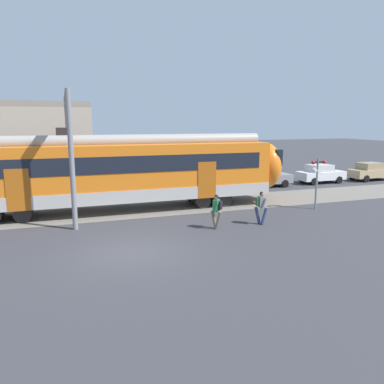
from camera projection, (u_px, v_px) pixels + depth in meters
The scene contains 8 objects.
ground_plane at pixel (130, 252), 14.64m from camera, with size 160.00×160.00×0.00m, color #38383D.
pedestrian_green at pixel (217, 208), 17.70m from camera, with size 0.50×0.68×1.67m.
pedestrian_grey at pixel (261, 205), 18.46m from camera, with size 0.61×0.60×1.67m.
parked_car_grey at pixel (266, 177), 29.24m from camera, with size 4.04×1.84×1.54m.
parked_car_white at pixel (320, 174), 31.10m from camera, with size 4.03×1.82×1.54m.
parked_car_tan at pixel (370, 171), 32.57m from camera, with size 4.04×1.84×1.54m.
catenary_gantry at pixel (69, 135), 19.96m from camera, with size 0.24×6.64×6.53m.
crossing_signal at pixel (317, 175), 21.54m from camera, with size 0.96×0.22×3.00m.
Camera 1 is at (-2.26, -13.98, 5.03)m, focal length 35.00 mm.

